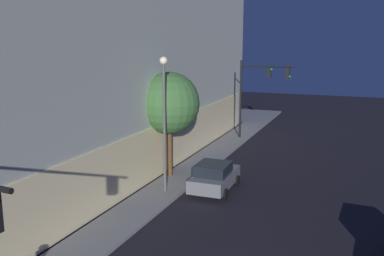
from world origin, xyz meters
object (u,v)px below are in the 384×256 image
Objects in this scene: sidewalk_tree at (169,103)px; street_lamp_sidewalk at (164,108)px; car_grey at (214,176)px; modern_building at (16,42)px; traffic_light_far_corner at (259,84)px.

street_lamp_sidewalk is at bearing -160.16° from sidewalk_tree.
car_grey is at bearing -110.72° from sidewalk_tree.
car_grey is (1.49, -2.44, -4.07)m from street_lamp_sidewalk.
street_lamp_sidewalk is 4.97m from car_grey.
modern_building is 8.41× the size of car_grey.
street_lamp_sidewalk is (-15.25, 1.74, 0.02)m from traffic_light_far_corner.
modern_building reaches higher than car_grey.
street_lamp_sidewalk is 1.15× the size of sidewalk_tree.
car_grey is (-3.35, -17.18, -7.59)m from modern_building.
traffic_light_far_corner is 0.90× the size of street_lamp_sidewalk.
car_grey is at bearing -58.56° from street_lamp_sidewalk.
street_lamp_sidewalk is (-4.84, -14.74, -3.51)m from modern_building.
sidewalk_tree is at bearing 69.28° from car_grey.
street_lamp_sidewalk is at bearing 121.44° from car_grey.
traffic_light_far_corner is at bearing -57.74° from modern_building.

